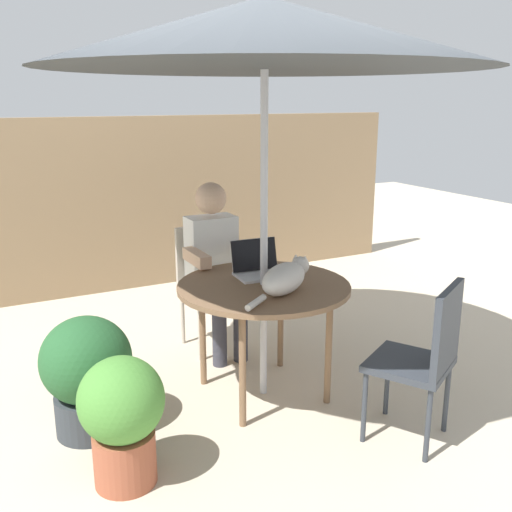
{
  "coord_description": "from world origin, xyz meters",
  "views": [
    {
      "loc": [
        -1.59,
        -2.94,
        1.8
      ],
      "look_at": [
        0.0,
        0.1,
        0.86
      ],
      "focal_mm": 41.23,
      "sensor_mm": 36.0,
      "label": 1
    }
  ],
  "objects_px": {
    "patio_umbrella": "(265,33)",
    "laptop": "(257,265)",
    "potted_plant_near_fence": "(122,415)",
    "potted_plant_by_chair": "(87,371)",
    "chair_empty": "(426,352)",
    "cat": "(286,278)",
    "person_seated": "(216,260)",
    "chair_occupied": "(207,277)",
    "patio_table": "(264,293)"
  },
  "relations": [
    {
      "from": "patio_umbrella",
      "to": "chair_occupied",
      "type": "height_order",
      "value": "patio_umbrella"
    },
    {
      "from": "chair_occupied",
      "to": "chair_empty",
      "type": "xyz_separation_m",
      "value": [
        0.49,
        -1.73,
        0.0
      ]
    },
    {
      "from": "person_seated",
      "to": "potted_plant_near_fence",
      "type": "distance_m",
      "value": 1.59
    },
    {
      "from": "chair_empty",
      "to": "patio_table",
      "type": "bearing_deg",
      "value": 119.8
    },
    {
      "from": "patio_table",
      "to": "patio_umbrella",
      "type": "relative_size",
      "value": 0.42
    },
    {
      "from": "chair_empty",
      "to": "potted_plant_by_chair",
      "type": "xyz_separation_m",
      "value": [
        -1.55,
        0.92,
        -0.16
      ]
    },
    {
      "from": "potted_plant_near_fence",
      "to": "laptop",
      "type": "bearing_deg",
      "value": 32.11
    },
    {
      "from": "patio_table",
      "to": "person_seated",
      "type": "bearing_deg",
      "value": 90.0
    },
    {
      "from": "person_seated",
      "to": "chair_empty",
      "type": "bearing_deg",
      "value": -72.61
    },
    {
      "from": "patio_table",
      "to": "person_seated",
      "type": "xyz_separation_m",
      "value": [
        0.0,
        0.71,
        0.03
      ]
    },
    {
      "from": "chair_occupied",
      "to": "chair_empty",
      "type": "height_order",
      "value": "same"
    },
    {
      "from": "chair_occupied",
      "to": "potted_plant_near_fence",
      "type": "xyz_separation_m",
      "value": [
        -1.01,
        -1.34,
        -0.16
      ]
    },
    {
      "from": "cat",
      "to": "potted_plant_by_chair",
      "type": "relative_size",
      "value": 0.87
    },
    {
      "from": "potted_plant_near_fence",
      "to": "potted_plant_by_chair",
      "type": "bearing_deg",
      "value": 95.21
    },
    {
      "from": "chair_empty",
      "to": "potted_plant_near_fence",
      "type": "height_order",
      "value": "chair_empty"
    },
    {
      "from": "chair_occupied",
      "to": "cat",
      "type": "height_order",
      "value": "same"
    },
    {
      "from": "cat",
      "to": "potted_plant_near_fence",
      "type": "distance_m",
      "value": 1.17
    },
    {
      "from": "potted_plant_near_fence",
      "to": "potted_plant_by_chair",
      "type": "xyz_separation_m",
      "value": [
        -0.05,
        0.53,
        0.0
      ]
    },
    {
      "from": "patio_table",
      "to": "person_seated",
      "type": "height_order",
      "value": "person_seated"
    },
    {
      "from": "cat",
      "to": "potted_plant_near_fence",
      "type": "relative_size",
      "value": 0.9
    },
    {
      "from": "patio_table",
      "to": "cat",
      "type": "xyz_separation_m",
      "value": [
        0.04,
        -0.18,
        0.14
      ]
    },
    {
      "from": "person_seated",
      "to": "potted_plant_by_chair",
      "type": "relative_size",
      "value": 1.84
    },
    {
      "from": "chair_empty",
      "to": "potted_plant_near_fence",
      "type": "relative_size",
      "value": 1.38
    },
    {
      "from": "chair_occupied",
      "to": "potted_plant_near_fence",
      "type": "bearing_deg",
      "value": -126.82
    },
    {
      "from": "patio_table",
      "to": "potted_plant_near_fence",
      "type": "xyz_separation_m",
      "value": [
        -1.01,
        -0.47,
        -0.3
      ]
    },
    {
      "from": "cat",
      "to": "potted_plant_by_chair",
      "type": "bearing_deg",
      "value": 167.57
    },
    {
      "from": "laptop",
      "to": "patio_table",
      "type": "bearing_deg",
      "value": -106.73
    },
    {
      "from": "person_seated",
      "to": "potted_plant_near_fence",
      "type": "bearing_deg",
      "value": -130.29
    },
    {
      "from": "patio_umbrella",
      "to": "laptop",
      "type": "relative_size",
      "value": 7.75
    },
    {
      "from": "chair_occupied",
      "to": "person_seated",
      "type": "xyz_separation_m",
      "value": [
        0.0,
        -0.16,
        0.17
      ]
    },
    {
      "from": "laptop",
      "to": "potted_plant_near_fence",
      "type": "bearing_deg",
      "value": -147.89
    },
    {
      "from": "laptop",
      "to": "potted_plant_by_chair",
      "type": "bearing_deg",
      "value": -173.12
    },
    {
      "from": "laptop",
      "to": "potted_plant_by_chair",
      "type": "distance_m",
      "value": 1.2
    },
    {
      "from": "chair_empty",
      "to": "person_seated",
      "type": "xyz_separation_m",
      "value": [
        -0.49,
        1.57,
        0.17
      ]
    },
    {
      "from": "chair_empty",
      "to": "potted_plant_near_fence",
      "type": "xyz_separation_m",
      "value": [
        -1.5,
        0.39,
        -0.16
      ]
    },
    {
      "from": "patio_table",
      "to": "chair_occupied",
      "type": "height_order",
      "value": "chair_occupied"
    },
    {
      "from": "patio_umbrella",
      "to": "potted_plant_near_fence",
      "type": "distance_m",
      "value": 2.08
    },
    {
      "from": "chair_empty",
      "to": "cat",
      "type": "xyz_separation_m",
      "value": [
        -0.45,
        0.68,
        0.28
      ]
    },
    {
      "from": "person_seated",
      "to": "patio_umbrella",
      "type": "bearing_deg",
      "value": -90.0
    },
    {
      "from": "person_seated",
      "to": "cat",
      "type": "height_order",
      "value": "person_seated"
    },
    {
      "from": "potted_plant_near_fence",
      "to": "potted_plant_by_chair",
      "type": "distance_m",
      "value": 0.54
    },
    {
      "from": "patio_umbrella",
      "to": "person_seated",
      "type": "bearing_deg",
      "value": 90.0
    },
    {
      "from": "potted_plant_near_fence",
      "to": "patio_table",
      "type": "bearing_deg",
      "value": 25.16
    },
    {
      "from": "chair_occupied",
      "to": "potted_plant_near_fence",
      "type": "distance_m",
      "value": 1.69
    },
    {
      "from": "potted_plant_near_fence",
      "to": "potted_plant_by_chair",
      "type": "relative_size",
      "value": 0.97
    },
    {
      "from": "person_seated",
      "to": "laptop",
      "type": "relative_size",
      "value": 3.85
    },
    {
      "from": "chair_occupied",
      "to": "potted_plant_near_fence",
      "type": "relative_size",
      "value": 1.38
    },
    {
      "from": "chair_occupied",
      "to": "chair_empty",
      "type": "bearing_deg",
      "value": -74.11
    },
    {
      "from": "patio_umbrella",
      "to": "person_seated",
      "type": "distance_m",
      "value": 1.6
    },
    {
      "from": "patio_umbrella",
      "to": "chair_empty",
      "type": "distance_m",
      "value": 1.88
    }
  ]
}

